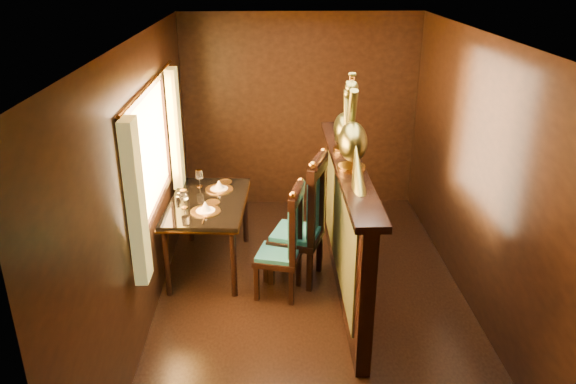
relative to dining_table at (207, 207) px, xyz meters
name	(u,v)px	position (x,y,z in m)	size (l,w,h in m)	color
ground	(313,306)	(1.05, -0.81, -0.70)	(5.00, 5.00, 0.00)	black
room_shell	(306,149)	(0.97, -0.80, 0.88)	(3.04, 5.04, 2.52)	black
partition	(345,225)	(1.37, -0.51, 0.02)	(0.26, 2.70, 1.36)	black
dining_table	(207,207)	(0.00, 0.00, 0.00)	(0.87, 1.35, 0.97)	black
chair_left	(289,239)	(0.83, -0.59, -0.08)	(0.52, 0.54, 1.18)	black
chair_right	(309,217)	(1.03, -0.32, 0.02)	(0.63, 0.65, 1.38)	black
peacock_left	(354,125)	(1.38, -0.72, 1.07)	(0.26, 0.69, 0.82)	#17472B
peacock_right	(345,115)	(1.38, -0.20, 1.02)	(0.23, 0.61, 0.72)	#17472B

